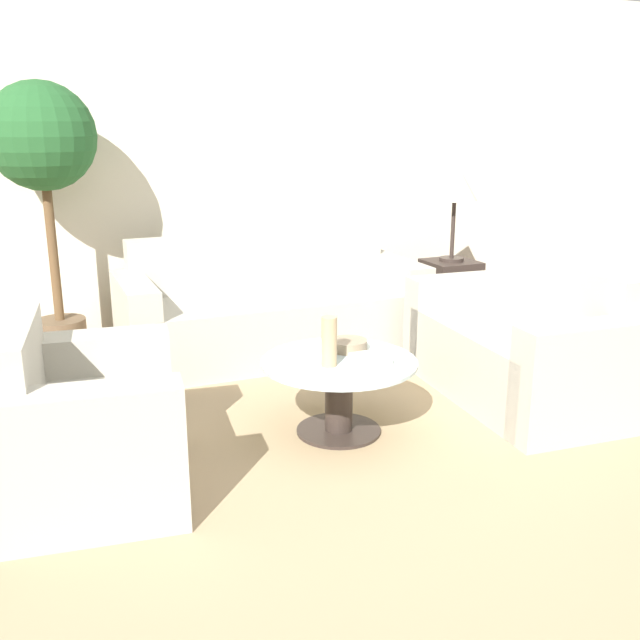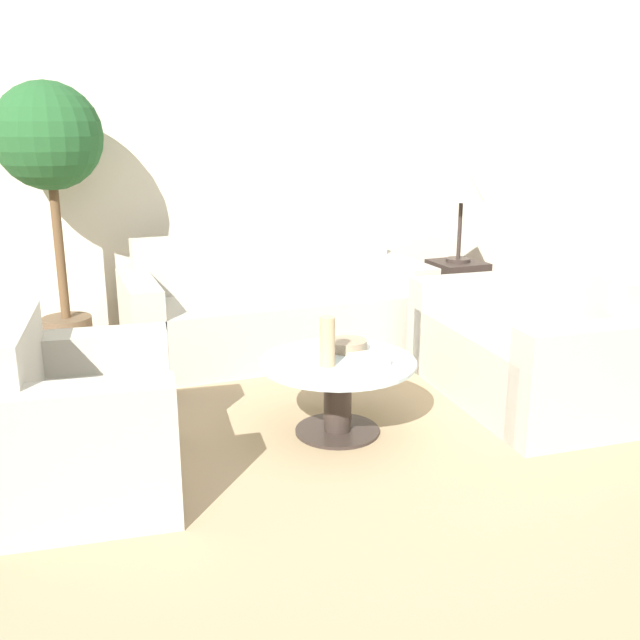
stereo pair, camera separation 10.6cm
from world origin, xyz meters
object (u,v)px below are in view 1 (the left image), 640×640
Objects in this scene: armchair at (78,433)px; vase at (329,341)px; bowl at (349,345)px; book_stack at (370,359)px; loveseat at (525,350)px; table_lamp at (455,184)px; sofa_main at (271,314)px; coffee_table at (339,386)px; potted_plant at (44,160)px.

armchair reaches higher than vase.
book_stack is (0.00, -0.25, -0.00)m from bowl.
table_lamp reaches higher than loveseat.
table_lamp is (2.81, 1.43, 0.86)m from armchair.
sofa_main is 8.17× the size of vase.
sofa_main is 2.00× the size of armchair.
book_stack is at bearing -43.08° from coffee_table.
potted_plant is (-1.38, 0.24, 1.07)m from sofa_main.
sofa_main is at bearing -35.44° from armchair.
table_lamp is (1.39, -0.12, 0.86)m from sofa_main.
coffee_table is at bearing -139.27° from table_lamp.
potted_plant is at bearing 172.50° from table_lamp.
vase reaches higher than coffee_table.
armchair is 4.08× the size of vase.
book_stack is at bearing -134.52° from table_lamp.
vase is 1.27× the size of bowl.
vase is 0.23m from book_stack.
vase is at bearing 163.65° from book_stack.
coffee_table is 2.18m from table_lamp.
armchair is at bearing -132.54° from sofa_main.
table_lamp is at bearing 40.73° from coffee_table.
coffee_table is 4.40× the size of book_stack.
sofa_main is 1.64m from table_lamp.
coffee_table is at bearing -53.14° from potted_plant.
coffee_table is 3.19× the size of vase.
loveseat is at bearing -3.86° from bowl.
armchair is at bearing -179.46° from book_stack.
potted_plant is at bearing 170.01° from sofa_main.
sofa_main is at bearing 89.63° from bowl.
bowl is (1.41, 0.26, 0.15)m from armchair.
bowl is at bearing -140.08° from table_lamp.
table_lamp is at bearing 171.17° from loveseat.
table_lamp is at bearing -55.98° from armchair.
table_lamp is 2.18m from vase.
loveseat is 1.82× the size of coffee_table.
book_stack is at bearing -52.40° from potted_plant.
table_lamp is at bearing 39.92° from bowl.
table_lamp is at bearing 45.61° from book_stack.
table_lamp is at bearing 40.42° from vase.
armchair is at bearing -174.58° from coffee_table.
loveseat is at bearing 2.79° from coffee_table.
loveseat reaches higher than vase.
bowl is (-1.40, -1.17, -0.71)m from table_lamp.
coffee_table is (-1.23, -0.06, -0.02)m from loveseat.
sofa_main is at bearing 89.96° from book_stack.
vase is (1.17, -1.72, -0.82)m from potted_plant.
vase is at bearing -97.89° from sofa_main.
potted_plant reaches higher than vase.
table_lamp is at bearing -7.50° from potted_plant.
sofa_main reaches higher than loveseat.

